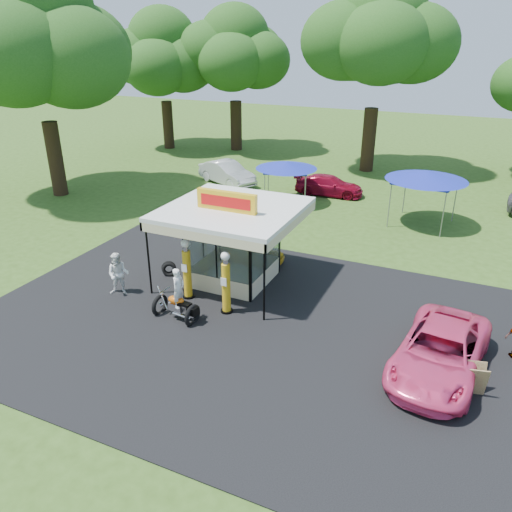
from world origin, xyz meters
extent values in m
plane|color=#314D18|center=(0.00, 0.00, 0.00)|extent=(120.00, 120.00, 0.00)
cube|color=black|center=(0.00, 2.00, 0.02)|extent=(20.00, 14.00, 0.04)
cube|color=white|center=(-2.00, 5.00, 0.03)|extent=(3.00, 3.00, 0.06)
cube|color=white|center=(-2.00, 5.00, 3.29)|extent=(5.40, 5.40, 0.18)
cube|color=gold|center=(-2.00, 4.50, 3.78)|extent=(2.60, 0.25, 0.80)
cube|color=red|center=(-2.00, 4.37, 3.78)|extent=(2.21, 0.02, 0.45)
cylinder|color=black|center=(-4.55, 2.45, 1.60)|extent=(0.08, 0.08, 3.20)
cylinder|color=black|center=(0.55, 2.45, 1.60)|extent=(0.08, 0.08, 3.20)
cylinder|color=black|center=(-2.98, 2.81, 0.05)|extent=(0.48, 0.48, 0.11)
cylinder|color=gold|center=(-2.98, 2.81, 1.10)|extent=(0.33, 0.33, 1.98)
cylinder|color=silver|center=(-2.98, 2.81, 2.20)|extent=(0.22, 0.22, 0.22)
sphere|color=white|center=(-2.98, 2.81, 2.42)|extent=(0.35, 0.35, 0.35)
cube|color=white|center=(-2.98, 2.61, 1.43)|extent=(0.24, 0.02, 0.33)
cylinder|color=black|center=(-1.01, 2.41, 0.05)|extent=(0.48, 0.48, 0.11)
cylinder|color=gold|center=(-1.01, 2.41, 1.09)|extent=(0.33, 0.33, 1.96)
cylinder|color=silver|center=(-1.01, 2.41, 2.18)|extent=(0.22, 0.22, 0.22)
sphere|color=white|center=(-1.01, 2.41, 2.40)|extent=(0.35, 0.35, 0.35)
cube|color=white|center=(-1.01, 2.21, 1.42)|extent=(0.24, 0.02, 0.33)
torus|color=black|center=(-3.33, 1.30, 0.35)|extent=(0.25, 0.88, 0.87)
torus|color=black|center=(-1.78, 1.15, 0.35)|extent=(0.25, 0.88, 0.87)
cube|color=silver|center=(-2.51, 1.22, 0.52)|extent=(0.60, 0.35, 0.31)
ellipsoid|color=orange|center=(-2.51, 1.22, 0.81)|extent=(0.66, 0.37, 0.31)
cube|color=black|center=(-2.14, 1.18, 0.75)|extent=(0.59, 0.32, 0.10)
cube|color=black|center=(-1.75, 1.14, 0.57)|extent=(0.40, 0.39, 0.29)
cylinder|color=silver|center=(-3.18, 1.28, 0.73)|extent=(0.46, 0.11, 0.93)
cylinder|color=silver|center=(-3.02, 1.27, 1.09)|extent=(0.11, 0.63, 0.05)
sphere|color=silver|center=(-3.20, 1.29, 0.88)|extent=(0.17, 0.17, 0.17)
imported|color=white|center=(-2.35, 1.20, 1.35)|extent=(0.43, 0.60, 1.56)
torus|color=black|center=(-4.79, 4.15, 0.33)|extent=(0.72, 0.55, 0.67)
torus|color=black|center=(-4.91, 4.28, 0.33)|extent=(0.73, 0.61, 0.67)
cube|color=#593819|center=(7.96, 1.09, 0.52)|extent=(0.62, 0.38, 1.03)
cube|color=#593819|center=(7.96, 1.34, 0.52)|extent=(0.62, 0.38, 1.03)
imported|color=gold|center=(-2.00, 7.20, 0.48)|extent=(2.82, 1.13, 0.96)
imported|color=#EE407B|center=(6.84, 1.93, 0.74)|extent=(3.06, 5.57, 1.48)
imported|color=white|center=(-5.72, 1.91, 0.92)|extent=(1.09, 0.98, 1.84)
imported|color=silver|center=(-9.38, 18.53, 0.80)|extent=(5.10, 3.59, 1.59)
imported|color=maroon|center=(-1.94, 18.94, 0.65)|extent=(4.64, 2.18, 1.31)
cylinder|color=gray|center=(-5.19, 17.42, 1.06)|extent=(0.05, 0.05, 2.13)
cylinder|color=gray|center=(-2.73, 17.42, 1.06)|extent=(0.05, 0.05, 2.13)
cylinder|color=gray|center=(-5.19, 14.95, 1.06)|extent=(0.05, 0.05, 2.13)
cylinder|color=gray|center=(-2.73, 14.95, 1.06)|extent=(0.05, 0.05, 2.13)
cube|color=#1926A3|center=(-3.96, 16.19, 2.18)|extent=(2.66, 2.66, 0.11)
cone|color=#1926A3|center=(-3.96, 16.19, 2.46)|extent=(3.83, 3.83, 0.44)
cylinder|color=gray|center=(3.00, 17.13, 1.23)|extent=(0.06, 0.06, 2.46)
cylinder|color=gray|center=(5.87, 17.13, 1.23)|extent=(0.06, 0.06, 2.46)
cylinder|color=gray|center=(3.00, 14.26, 1.23)|extent=(0.06, 0.06, 2.46)
cylinder|color=gray|center=(5.87, 14.26, 1.23)|extent=(0.06, 0.06, 2.46)
cube|color=#1926A3|center=(4.44, 15.70, 2.52)|extent=(3.08, 3.08, 0.12)
cone|color=#1926A3|center=(4.44, 15.70, 2.84)|extent=(4.43, 4.43, 0.51)
cylinder|color=black|center=(-20.06, 27.22, 2.13)|extent=(0.96, 0.96, 4.25)
ellipsoid|color=#1F4D16|center=(-20.06, 27.22, 7.60)|extent=(10.05, 10.05, 8.62)
cylinder|color=black|center=(-13.97, 29.21, 2.18)|extent=(1.03, 1.03, 4.36)
ellipsoid|color=#1F4D16|center=(-13.97, 29.21, 7.74)|extent=(10.12, 10.12, 8.68)
cylinder|color=black|center=(-1.16, 26.48, 2.39)|extent=(1.03, 1.03, 4.78)
ellipsoid|color=#1F4D16|center=(-1.16, 26.48, 8.61)|extent=(11.48, 11.48, 9.84)
cylinder|color=black|center=(-18.39, 11.60, 2.40)|extent=(0.96, 0.96, 4.80)
ellipsoid|color=#1F4D16|center=(-18.39, 11.60, 8.91)|extent=(12.33, 12.33, 10.56)
camera|label=1|loc=(6.99, -12.41, 9.93)|focal=35.00mm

